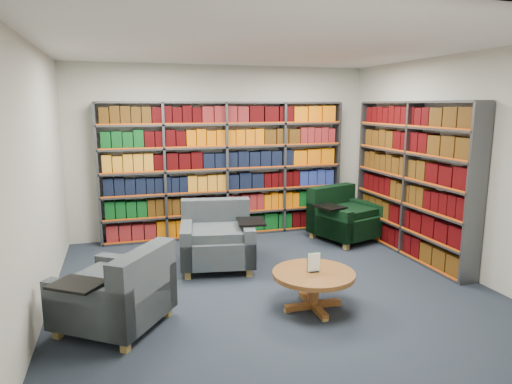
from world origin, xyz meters
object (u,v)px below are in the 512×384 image
object	(u,v)px
chair_teal_left	(217,240)
chair_teal_front	(121,296)
chair_green_right	(342,218)
coffee_table	(314,279)

from	to	relation	value
chair_teal_left	chair_teal_front	size ratio (longest dim) A/B	0.95
chair_green_right	chair_teal_front	distance (m)	4.12
chair_teal_left	coffee_table	xyz separation A→B (m)	(0.70, -1.66, -0.02)
chair_green_right	chair_teal_front	world-z (taller)	chair_green_right
chair_teal_front	coffee_table	xyz separation A→B (m)	(1.97, -0.14, -0.00)
chair_teal_front	chair_green_right	bearing A→B (deg)	31.77
chair_green_right	coffee_table	world-z (taller)	chair_green_right
coffee_table	chair_teal_left	bearing A→B (deg)	112.81
chair_teal_left	chair_teal_front	xyz separation A→B (m)	(-1.27, -1.52, -0.02)
chair_green_right	coffee_table	bearing A→B (deg)	-123.57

